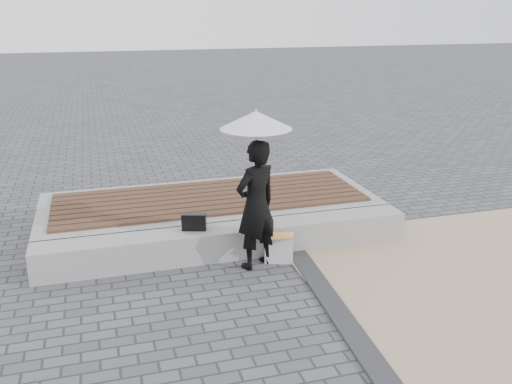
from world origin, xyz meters
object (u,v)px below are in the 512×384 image
(parasol, at_px, (256,120))
(canvas_tote, at_px, (279,248))
(seating_ledge, at_px, (229,241))
(woman, at_px, (256,205))
(handbag, at_px, (194,222))

(parasol, bearing_deg, canvas_tote, 4.62)
(seating_ledge, height_order, woman, woman)
(woman, distance_m, canvas_tote, 0.71)
(handbag, relative_size, canvas_tote, 0.82)
(parasol, xyz_separation_m, canvas_tote, (0.32, 0.03, -1.71))
(woman, height_order, parasol, parasol)
(seating_ledge, relative_size, handbag, 15.84)
(woman, bearing_deg, handbag, -57.26)
(parasol, relative_size, handbag, 3.49)
(parasol, bearing_deg, woman, 0.00)
(seating_ledge, relative_size, canvas_tote, 12.99)
(seating_ledge, height_order, canvas_tote, seating_ledge)
(seating_ledge, bearing_deg, parasol, -59.44)
(handbag, bearing_deg, woman, -14.73)
(canvas_tote, bearing_deg, woman, -157.47)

